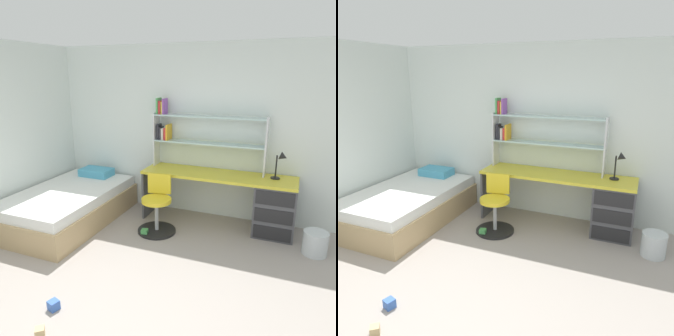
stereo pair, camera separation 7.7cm
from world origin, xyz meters
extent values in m
cube|color=silver|center=(0.00, 2.81, 1.25)|extent=(5.57, 0.06, 2.50)
cube|color=gold|center=(0.35, 2.48, 0.73)|extent=(2.11, 0.56, 0.04)
cube|color=#4C4C51|center=(1.15, 2.48, 0.35)|extent=(0.52, 0.53, 0.71)
cube|color=#4C4C51|center=(-0.69, 2.48, 0.35)|extent=(0.03, 0.51, 0.71)
cube|color=black|center=(1.15, 2.21, 0.12)|extent=(0.47, 0.01, 0.18)
cube|color=black|center=(1.15, 2.21, 0.35)|extent=(0.47, 0.01, 0.18)
cube|color=black|center=(1.15, 2.21, 0.59)|extent=(0.47, 0.01, 0.18)
cube|color=silver|center=(-0.64, 2.64, 1.14)|extent=(0.02, 0.22, 0.79)
cube|color=silver|center=(0.95, 2.64, 1.14)|extent=(0.02, 0.22, 0.79)
cube|color=silver|center=(0.16, 2.64, 1.13)|extent=(1.58, 0.22, 0.02)
cube|color=silver|center=(0.16, 2.64, 1.51)|extent=(1.58, 0.22, 0.02)
cube|color=#26262D|center=(-0.59, 2.64, 1.25)|extent=(0.03, 0.13, 0.22)
cube|color=#26262D|center=(-0.56, 2.64, 1.23)|extent=(0.02, 0.14, 0.18)
cube|color=beige|center=(-0.52, 2.64, 1.23)|extent=(0.04, 0.14, 0.17)
cube|color=red|center=(-0.48, 2.64, 1.23)|extent=(0.04, 0.12, 0.17)
cube|color=gold|center=(-0.44, 2.64, 1.25)|extent=(0.02, 0.20, 0.23)
cube|color=#4CA559|center=(-0.60, 2.64, 1.63)|extent=(0.02, 0.16, 0.23)
cube|color=red|center=(-0.57, 2.64, 1.61)|extent=(0.03, 0.14, 0.19)
cube|color=yellow|center=(-0.53, 2.64, 1.61)|extent=(0.02, 0.15, 0.18)
cube|color=purple|center=(-0.50, 2.64, 1.63)|extent=(0.02, 0.17, 0.22)
cylinder|color=black|center=(1.11, 2.55, 0.75)|extent=(0.12, 0.12, 0.02)
cylinder|color=black|center=(1.11, 2.55, 0.91)|extent=(0.02, 0.02, 0.30)
cone|color=black|center=(1.19, 2.50, 1.06)|extent=(0.12, 0.11, 0.13)
cylinder|color=black|center=(-0.33, 1.93, 0.01)|extent=(0.52, 0.52, 0.03)
cylinder|color=#A5A8AD|center=(-0.33, 1.93, 0.22)|extent=(0.05, 0.05, 0.43)
cylinder|color=yellow|center=(-0.33, 1.93, 0.46)|extent=(0.40, 0.40, 0.05)
cube|color=yellow|center=(-0.36, 2.10, 0.63)|extent=(0.32, 0.10, 0.28)
cube|color=tan|center=(-1.66, 1.77, 0.17)|extent=(1.21, 1.98, 0.34)
cube|color=white|center=(-1.66, 1.77, 0.41)|extent=(1.15, 1.92, 0.14)
cube|color=#4CA5CC|center=(-1.66, 2.51, 0.54)|extent=(0.50, 0.32, 0.12)
cylinder|color=silver|center=(1.65, 2.10, 0.14)|extent=(0.29, 0.29, 0.29)
cube|color=#3860B7|center=(-0.57, 0.16, 0.04)|extent=(0.11, 0.11, 0.09)
cube|color=tan|center=(-0.46, -0.14, 0.04)|extent=(0.11, 0.11, 0.08)
cube|color=#479E51|center=(-0.44, 1.77, 0.04)|extent=(0.10, 0.10, 0.08)
camera|label=1|loc=(1.34, -1.78, 2.06)|focal=34.93mm
camera|label=2|loc=(1.41, -1.75, 2.06)|focal=34.93mm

